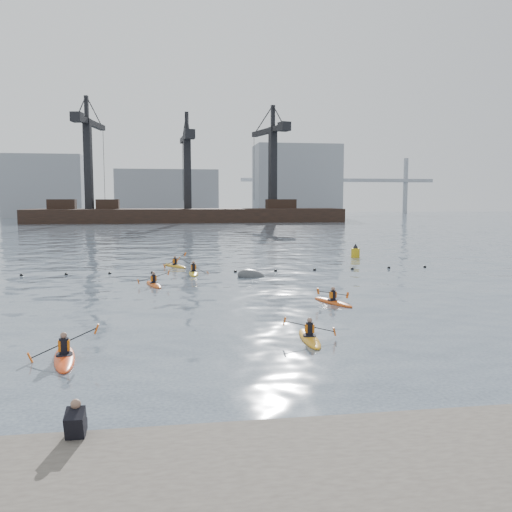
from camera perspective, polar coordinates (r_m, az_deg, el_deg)
The scene contains 12 objects.
ground at distance 17.99m, azimuth 2.86°, elevation -11.24°, with size 400.00×400.00×0.00m, color #394253.
float_line at distance 39.82m, azimuth -4.38°, elevation -1.66°, with size 33.24×0.73×0.24m.
barge_pier at distance 126.91m, azimuth -7.29°, elevation 4.41°, with size 72.00×19.30×29.50m.
skyline at distance 167.24m, azimuth -6.83°, elevation 7.31°, with size 141.00×28.00×22.00m.
kayaker_0 at distance 19.42m, azimuth -19.52°, elevation -9.96°, with size 2.28×3.38×1.26m.
kayaker_1 at distance 20.93m, azimuth 5.65°, elevation -8.52°, with size 2.06×3.06×1.02m.
kayaker_2 at distance 34.25m, azimuth -10.72°, elevation -2.90°, with size 1.99×3.04×1.01m.
kayaker_3 at distance 39.06m, azimuth -6.58°, elevation -1.73°, with size 2.32×3.29×1.42m.
kayaker_4 at distance 28.22m, azimuth 8.10°, elevation -4.75°, with size 1.94×3.02×0.99m.
kayaker_5 at distance 43.41m, azimuth -8.52°, elevation -0.99°, with size 2.11×2.89×1.19m.
mooring_buoy at distance 37.36m, azimuth -0.48°, elevation -2.19°, with size 2.01×1.19×1.01m, color #37393B.
nav_buoy at distance 50.47m, azimuth 10.42°, elevation 0.34°, with size 0.79×0.79×1.44m.
Camera 1 is at (-3.48, -16.82, 5.33)m, focal length 38.00 mm.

